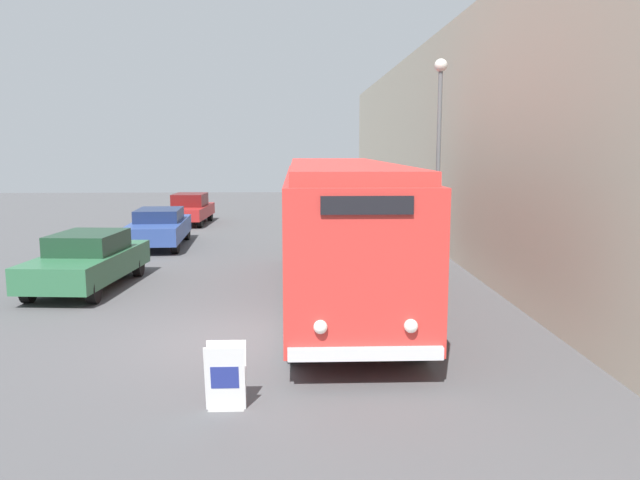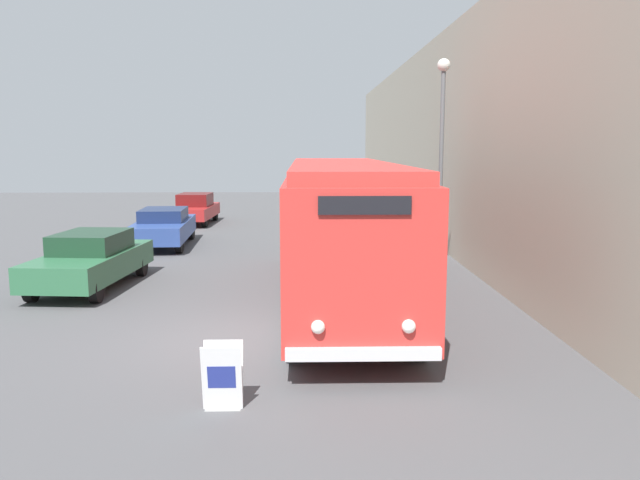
% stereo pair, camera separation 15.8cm
% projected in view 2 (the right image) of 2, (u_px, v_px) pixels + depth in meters
% --- Properties ---
extents(ground_plane, '(80.00, 80.00, 0.00)m').
position_uv_depth(ground_plane, '(242.00, 340.00, 12.23)').
color(ground_plane, '#4C4C4F').
extents(building_wall_right, '(0.30, 60.00, 7.91)m').
position_uv_depth(building_wall_right, '(453.00, 141.00, 21.68)').
color(building_wall_right, '#B2A893').
rests_on(building_wall_right, ground_plane).
extents(vintage_bus, '(2.55, 11.54, 3.38)m').
position_uv_depth(vintage_bus, '(342.00, 224.00, 15.14)').
color(vintage_bus, black).
rests_on(vintage_bus, ground_plane).
extents(sign_board, '(0.57, 0.37, 0.98)m').
position_uv_depth(sign_board, '(223.00, 377.00, 8.96)').
color(sign_board, gray).
rests_on(sign_board, ground_plane).
extents(streetlamp, '(0.36, 0.36, 6.16)m').
position_uv_depth(streetlamp, '(442.00, 137.00, 17.45)').
color(streetlamp, '#595E60').
rests_on(streetlamp, ground_plane).
extents(parked_car_near, '(2.27, 4.76, 1.49)m').
position_uv_depth(parked_car_near, '(91.00, 260.00, 16.70)').
color(parked_car_near, black).
rests_on(parked_car_near, ground_plane).
extents(parked_car_mid, '(2.14, 4.82, 1.42)m').
position_uv_depth(parked_car_mid, '(164.00, 227.00, 23.68)').
color(parked_car_mid, black).
rests_on(parked_car_mid, ground_plane).
extents(parked_car_far, '(1.91, 4.18, 1.48)m').
position_uv_depth(parked_car_far, '(195.00, 209.00, 30.55)').
color(parked_car_far, black).
rests_on(parked_car_far, ground_plane).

